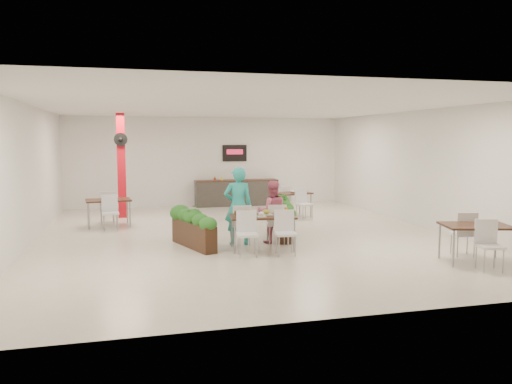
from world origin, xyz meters
TOP-DOWN VIEW (x-y plane):
  - ground at (0.00, 0.00)m, footprint 12.00×12.00m
  - room_shell at (0.00, 0.00)m, footprint 10.10×12.10m
  - red_column at (-3.00, 3.79)m, footprint 0.40×0.41m
  - service_counter at (1.00, 5.65)m, footprint 3.00×0.64m
  - main_table at (-0.00, -1.66)m, footprint 1.48×1.75m
  - diner_man at (-0.39, -1.01)m, footprint 0.69×0.50m
  - diner_woman at (0.41, -1.01)m, footprint 0.77×0.63m
  - planter_left at (-1.42, -1.06)m, footprint 0.85×1.74m
  - planter_right at (0.89, -0.38)m, footprint 0.78×1.96m
  - side_table_a at (-3.36, 2.25)m, footprint 1.28×1.66m
  - side_table_b at (2.16, 2.66)m, footprint 1.22×1.67m
  - side_table_c at (3.73, -3.82)m, footprint 1.43×1.67m

SIDE VIEW (x-z plane):
  - ground at x=0.00m, z-range 0.00..0.00m
  - service_counter at x=1.00m, z-range -0.61..1.59m
  - planter_left at x=-1.42m, z-range 0.03..0.97m
  - planter_right at x=0.89m, z-range -0.02..1.03m
  - side_table_b at x=2.16m, z-range 0.16..1.08m
  - side_table_a at x=-3.36m, z-range 0.17..1.09m
  - side_table_c at x=3.73m, z-range 0.17..1.09m
  - main_table at x=0.00m, z-range 0.17..1.10m
  - diner_woman at x=0.41m, z-range 0.00..1.45m
  - diner_man at x=-0.39m, z-range 0.00..1.78m
  - red_column at x=-3.00m, z-range 0.04..3.24m
  - room_shell at x=0.00m, z-range 0.40..3.62m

